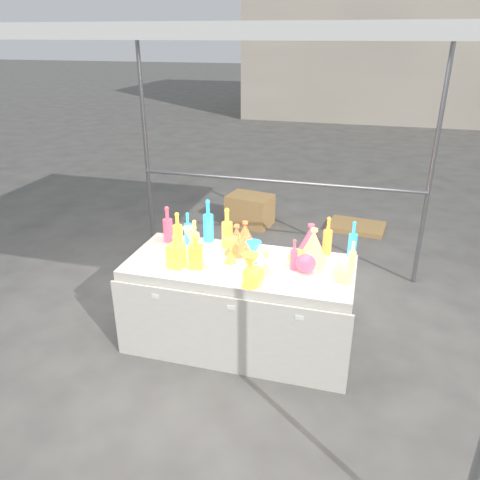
% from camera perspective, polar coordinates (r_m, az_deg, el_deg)
% --- Properties ---
extents(ground, '(80.00, 80.00, 0.00)m').
position_cam_1_polar(ground, '(4.11, -0.00, -12.19)').
color(ground, slate).
rests_on(ground, ground).
extents(canopy_tent, '(3.15, 3.15, 2.46)m').
position_cam_1_polar(canopy_tent, '(3.34, 0.05, 23.22)').
color(canopy_tent, gray).
rests_on(canopy_tent, ground).
extents(display_table, '(1.84, 0.83, 0.75)m').
position_cam_1_polar(display_table, '(3.90, -0.04, -7.82)').
color(display_table, silver).
rests_on(display_table, ground).
extents(cardboard_box_closed, '(0.65, 0.52, 0.42)m').
position_cam_1_polar(cardboard_box_closed, '(6.41, 1.21, 3.67)').
color(cardboard_box_closed, tan).
rests_on(cardboard_box_closed, ground).
extents(cardboard_box_flat, '(0.78, 0.60, 0.06)m').
position_cam_1_polar(cardboard_box_flat, '(6.52, 14.01, 1.61)').
color(cardboard_box_flat, tan).
rests_on(cardboard_box_flat, ground).
extents(bottle_0, '(0.11, 0.11, 0.32)m').
position_cam_1_polar(bottle_0, '(3.97, -7.61, 1.21)').
color(bottle_0, red).
rests_on(bottle_0, display_table).
extents(bottle_1, '(0.11, 0.11, 0.38)m').
position_cam_1_polar(bottle_1, '(4.06, -3.89, 2.39)').
color(bottle_1, '#178327').
rests_on(bottle_1, display_table).
extents(bottle_3, '(0.10, 0.10, 0.32)m').
position_cam_1_polar(bottle_3, '(4.10, -8.81, 1.95)').
color(bottle_3, '#212BC2').
rests_on(bottle_3, display_table).
extents(bottle_4, '(0.09, 0.09, 0.31)m').
position_cam_1_polar(bottle_4, '(3.80, -5.53, 0.24)').
color(bottle_4, '#168B6C').
rests_on(bottle_4, display_table).
extents(bottle_6, '(0.11, 0.11, 0.35)m').
position_cam_1_polar(bottle_6, '(3.94, -1.59, 1.52)').
color(bottle_6, red).
rests_on(bottle_6, display_table).
extents(bottle_7, '(0.09, 0.09, 0.29)m').
position_cam_1_polar(bottle_7, '(4.03, -6.36, 1.44)').
color(bottle_7, '#178327').
rests_on(bottle_7, display_table).
extents(decanter_0, '(0.12, 0.12, 0.28)m').
position_cam_1_polar(decanter_0, '(3.64, -7.82, -1.31)').
color(decanter_0, red).
rests_on(decanter_0, display_table).
extents(decanter_1, '(0.13, 0.13, 0.27)m').
position_cam_1_polar(decanter_1, '(3.62, -5.37, -1.40)').
color(decanter_1, '#FFAE1A').
rests_on(decanter_1, display_table).
extents(hourglass_0, '(0.17, 0.17, 0.25)m').
position_cam_1_polar(hourglass_0, '(3.34, 1.23, -3.72)').
color(hourglass_0, '#FFAE1A').
rests_on(hourglass_0, display_table).
extents(hourglass_2, '(0.10, 0.10, 0.19)m').
position_cam_1_polar(hourglass_2, '(3.55, 3.11, -2.55)').
color(hourglass_2, '#168B6C').
rests_on(hourglass_2, display_table).
extents(hourglass_3, '(0.15, 0.15, 0.23)m').
position_cam_1_polar(hourglass_3, '(3.86, -6.10, -0.03)').
color(hourglass_3, '#C527B3').
rests_on(hourglass_3, display_table).
extents(hourglass_4, '(0.11, 0.11, 0.20)m').
position_cam_1_polar(hourglass_4, '(3.69, -1.17, -1.30)').
color(hourglass_4, red).
rests_on(hourglass_4, display_table).
extents(hourglass_5, '(0.15, 0.15, 0.24)m').
position_cam_1_polar(hourglass_5, '(3.56, 1.67, -1.98)').
color(hourglass_5, '#178327').
rests_on(hourglass_5, display_table).
extents(globe_0, '(0.18, 0.18, 0.13)m').
position_cam_1_polar(globe_0, '(3.39, 1.65, -4.40)').
color(globe_0, red).
rests_on(globe_0, display_table).
extents(globe_1, '(0.16, 0.16, 0.12)m').
position_cam_1_polar(globe_1, '(3.52, 12.41, -4.04)').
color(globe_1, '#168B6C').
rests_on(globe_1, display_table).
extents(globe_2, '(0.17, 0.17, 0.12)m').
position_cam_1_polar(globe_2, '(3.69, 7.04, -2.21)').
color(globe_2, '#FFAE1A').
rests_on(globe_2, display_table).
extents(globe_3, '(0.19, 0.19, 0.13)m').
position_cam_1_polar(globe_3, '(3.60, 8.03, -2.92)').
color(globe_3, '#212BC2').
rests_on(globe_3, display_table).
extents(lampshade_0, '(0.26, 0.26, 0.25)m').
position_cam_1_polar(lampshade_0, '(3.84, -0.40, 0.10)').
color(lampshade_0, yellow).
rests_on(lampshade_0, display_table).
extents(lampshade_1, '(0.23, 0.23, 0.25)m').
position_cam_1_polar(lampshade_1, '(3.92, 0.63, 0.57)').
color(lampshade_1, yellow).
rests_on(lampshade_1, display_table).
extents(lampshade_2, '(0.31, 0.31, 0.28)m').
position_cam_1_polar(lampshade_2, '(3.83, 8.58, -0.02)').
color(lampshade_2, '#212BC2').
rests_on(lampshade_2, display_table).
extents(lampshade_3, '(0.32, 0.32, 0.29)m').
position_cam_1_polar(lampshade_3, '(3.72, 8.93, -0.70)').
color(lampshade_3, '#168B6C').
rests_on(lampshade_3, display_table).
extents(bottle_8, '(0.08, 0.08, 0.31)m').
position_cam_1_polar(bottle_8, '(3.88, 13.60, 0.10)').
color(bottle_8, '#178327').
rests_on(bottle_8, display_table).
extents(bottle_9, '(0.09, 0.09, 0.33)m').
position_cam_1_polar(bottle_9, '(3.88, 10.65, 0.54)').
color(bottle_9, '#FFAE1A').
rests_on(bottle_9, display_table).
extents(bottle_10, '(0.07, 0.07, 0.25)m').
position_cam_1_polar(bottle_10, '(3.60, 6.60, -1.74)').
color(bottle_10, '#212BC2').
rests_on(bottle_10, display_table).
extents(bottle_11, '(0.07, 0.07, 0.25)m').
position_cam_1_polar(bottle_11, '(3.65, 13.53, -1.91)').
color(bottle_11, '#168B6C').
rests_on(bottle_11, display_table).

